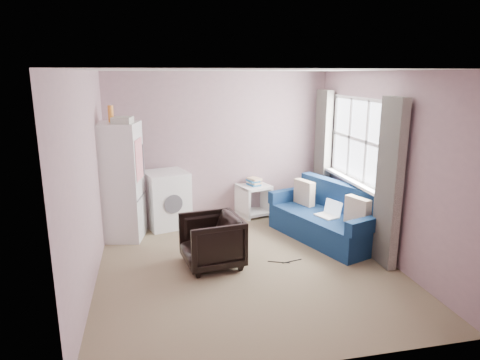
# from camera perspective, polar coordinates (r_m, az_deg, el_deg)

# --- Properties ---
(room) EXTENTS (3.84, 4.24, 2.54)m
(room) POSITION_cam_1_polar(r_m,az_deg,el_deg) (5.40, 1.01, 1.09)
(room) COLOR #857257
(room) RESTS_ON ground
(armchair) EXTENTS (0.78, 0.82, 0.75)m
(armchair) POSITION_cam_1_polar(r_m,az_deg,el_deg) (5.63, -3.81, -7.80)
(armchair) COLOR black
(armchair) RESTS_ON ground
(fridge) EXTENTS (0.72, 0.72, 2.01)m
(fridge) POSITION_cam_1_polar(r_m,az_deg,el_deg) (6.64, -15.68, -0.12)
(fridge) COLOR white
(fridge) RESTS_ON ground
(washing_machine) EXTENTS (0.80, 0.80, 0.92)m
(washing_machine) POSITION_cam_1_polar(r_m,az_deg,el_deg) (7.11, -9.77, -2.37)
(washing_machine) COLOR white
(washing_machine) RESTS_ON ground
(side_table) EXTENTS (0.63, 0.63, 0.69)m
(side_table) POSITION_cam_1_polar(r_m,az_deg,el_deg) (7.57, 1.83, -2.38)
(side_table) COLOR white
(side_table) RESTS_ON ground
(sofa) EXTENTS (1.41, 2.02, 0.83)m
(sofa) POSITION_cam_1_polar(r_m,az_deg,el_deg) (6.69, 11.71, -5.12)
(sofa) COLOR navy
(sofa) RESTS_ON ground
(window_dressing) EXTENTS (0.17, 2.62, 2.18)m
(window_dressing) POSITION_cam_1_polar(r_m,az_deg,el_deg) (6.67, 14.55, 1.86)
(window_dressing) COLOR white
(window_dressing) RESTS_ON ground
(floor_cables) EXTENTS (0.47, 0.12, 0.01)m
(floor_cables) POSITION_cam_1_polar(r_m,az_deg,el_deg) (5.88, 6.08, -10.77)
(floor_cables) COLOR black
(floor_cables) RESTS_ON ground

